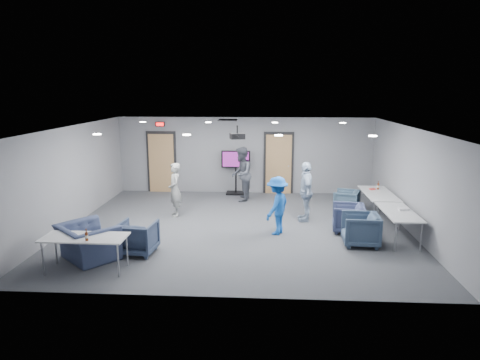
# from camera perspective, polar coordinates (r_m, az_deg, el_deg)

# --- Properties ---
(floor) EXTENTS (9.00, 9.00, 0.00)m
(floor) POSITION_cam_1_polar(r_m,az_deg,el_deg) (11.65, -0.30, -6.29)
(floor) COLOR #33353A
(floor) RESTS_ON ground
(ceiling) EXTENTS (9.00, 9.00, 0.00)m
(ceiling) POSITION_cam_1_polar(r_m,az_deg,el_deg) (11.10, -0.32, 7.06)
(ceiling) COLOR white
(ceiling) RESTS_ON wall_back
(wall_back) EXTENTS (9.00, 0.02, 2.70)m
(wall_back) POSITION_cam_1_polar(r_m,az_deg,el_deg) (15.23, 0.65, 3.30)
(wall_back) COLOR gray
(wall_back) RESTS_ON floor
(wall_front) EXTENTS (9.00, 0.02, 2.70)m
(wall_front) POSITION_cam_1_polar(r_m,az_deg,el_deg) (7.44, -2.28, -6.08)
(wall_front) COLOR gray
(wall_front) RESTS_ON floor
(wall_left) EXTENTS (0.02, 8.00, 2.70)m
(wall_left) POSITION_cam_1_polar(r_m,az_deg,el_deg) (12.42, -21.50, 0.46)
(wall_left) COLOR gray
(wall_left) RESTS_ON floor
(wall_right) EXTENTS (0.02, 8.00, 2.70)m
(wall_right) POSITION_cam_1_polar(r_m,az_deg,el_deg) (11.90, 21.87, -0.05)
(wall_right) COLOR gray
(wall_right) RESTS_ON floor
(door_left) EXTENTS (1.06, 0.17, 2.24)m
(door_left) POSITION_cam_1_polar(r_m,az_deg,el_deg) (15.66, -10.40, 2.29)
(door_left) COLOR black
(door_left) RESTS_ON wall_back
(door_right) EXTENTS (1.06, 0.17, 2.24)m
(door_right) POSITION_cam_1_polar(r_m,az_deg,el_deg) (15.22, 5.16, 2.17)
(door_right) COLOR black
(door_right) RESTS_ON wall_back
(exit_sign) EXTENTS (0.32, 0.08, 0.16)m
(exit_sign) POSITION_cam_1_polar(r_m,az_deg,el_deg) (15.47, -10.61, 7.33)
(exit_sign) COLOR black
(exit_sign) RESTS_ON wall_back
(hvac_diffuser) EXTENTS (0.60, 0.60, 0.03)m
(hvac_diffuser) POSITION_cam_1_polar(r_m,az_deg,el_deg) (13.93, -1.65, 8.00)
(hvac_diffuser) COLOR black
(hvac_diffuser) RESTS_ON ceiling
(downlights) EXTENTS (6.18, 3.78, 0.02)m
(downlights) POSITION_cam_1_polar(r_m,az_deg,el_deg) (11.10, -0.32, 6.98)
(downlights) COLOR white
(downlights) RESTS_ON ceiling
(person_a) EXTENTS (0.55, 0.67, 1.58)m
(person_a) POSITION_cam_1_polar(r_m,az_deg,el_deg) (12.60, -8.67, -1.30)
(person_a) COLOR gray
(person_a) RESTS_ON floor
(person_b) EXTENTS (0.75, 0.93, 1.81)m
(person_b) POSITION_cam_1_polar(r_m,az_deg,el_deg) (14.16, 0.17, 0.79)
(person_b) COLOR #4D515C
(person_b) RESTS_ON floor
(person_c) EXTENTS (0.44, 1.00, 1.69)m
(person_c) POSITION_cam_1_polar(r_m,az_deg,el_deg) (12.15, 8.75, -1.52)
(person_c) COLOR #9AADC6
(person_c) RESTS_ON floor
(person_d) EXTENTS (0.93, 1.12, 1.50)m
(person_d) POSITION_cam_1_polar(r_m,az_deg,el_deg) (10.96, 4.97, -3.42)
(person_d) COLOR #1A54AF
(person_d) RESTS_ON floor
(chair_right_a) EXTENTS (0.90, 0.89, 0.65)m
(chair_right_a) POSITION_cam_1_polar(r_m,az_deg,el_deg) (13.46, 13.98, -2.69)
(chair_right_a) COLOR #3C5368
(chair_right_a) RESTS_ON floor
(chair_right_b) EXTENTS (0.91, 0.89, 0.74)m
(chair_right_b) POSITION_cam_1_polar(r_m,az_deg,el_deg) (11.55, 14.20, -4.93)
(chair_right_b) COLOR #343C5B
(chair_right_b) RESTS_ON floor
(chair_right_c) EXTENTS (0.89, 0.87, 0.77)m
(chair_right_c) POSITION_cam_1_polar(r_m,az_deg,el_deg) (10.65, 15.76, -6.36)
(chair_right_c) COLOR #34445B
(chair_right_c) RESTS_ON floor
(chair_front_a) EXTENTS (0.87, 0.89, 0.74)m
(chair_front_a) POSITION_cam_1_polar(r_m,az_deg,el_deg) (10.03, -13.50, -7.46)
(chair_front_a) COLOR #313D56
(chair_front_a) RESTS_ON floor
(chair_front_b) EXTENTS (1.60, 1.58, 0.78)m
(chair_front_b) POSITION_cam_1_polar(r_m,az_deg,el_deg) (10.00, -19.63, -7.78)
(chair_front_b) COLOR #37415F
(chair_front_b) RESTS_ON floor
(table_right_a) EXTENTS (0.80, 1.93, 0.73)m
(table_right_a) POSITION_cam_1_polar(r_m,az_deg,el_deg) (12.95, 17.99, -1.85)
(table_right_a) COLOR silver
(table_right_a) RESTS_ON floor
(table_right_b) EXTENTS (0.73, 1.76, 0.73)m
(table_right_b) POSITION_cam_1_polar(r_m,az_deg,el_deg) (11.18, 20.39, -4.19)
(table_right_b) COLOR silver
(table_right_b) RESTS_ON floor
(table_front_left) EXTENTS (1.70, 0.71, 0.73)m
(table_front_left) POSITION_cam_1_polar(r_m,az_deg,el_deg) (9.31, -20.01, -7.39)
(table_front_left) COLOR silver
(table_front_left) RESTS_ON floor
(bottle_front) EXTENTS (0.06, 0.06, 0.24)m
(bottle_front) POSITION_cam_1_polar(r_m,az_deg,el_deg) (9.02, -19.77, -7.08)
(bottle_front) COLOR #5D2710
(bottle_front) RESTS_ON table_front_left
(bottle_right) EXTENTS (0.07, 0.07, 0.26)m
(bottle_right) POSITION_cam_1_polar(r_m,az_deg,el_deg) (13.38, 17.94, -0.80)
(bottle_right) COLOR #5D2710
(bottle_right) RESTS_ON table_right_a
(snack_box) EXTENTS (0.19, 0.16, 0.04)m
(snack_box) POSITION_cam_1_polar(r_m,az_deg,el_deg) (13.32, 17.23, -1.16)
(snack_box) COLOR #BB342E
(snack_box) RESTS_ON table_right_a
(wrapper) EXTENTS (0.25, 0.18, 0.05)m
(wrapper) POSITION_cam_1_polar(r_m,az_deg,el_deg) (11.34, 20.98, -3.64)
(wrapper) COLOR silver
(wrapper) RESTS_ON table_right_b
(tv_stand) EXTENTS (1.01, 0.48, 1.55)m
(tv_stand) POSITION_cam_1_polar(r_m,az_deg,el_deg) (15.08, -0.56, 1.39)
(tv_stand) COLOR black
(tv_stand) RESTS_ON floor
(projector) EXTENTS (0.45, 0.42, 0.37)m
(projector) POSITION_cam_1_polar(r_m,az_deg,el_deg) (11.77, -0.36, 5.89)
(projector) COLOR black
(projector) RESTS_ON ceiling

